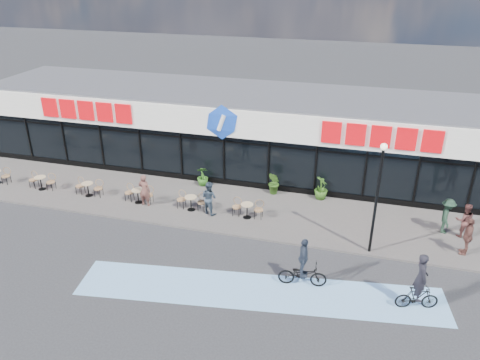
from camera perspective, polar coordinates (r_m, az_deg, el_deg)
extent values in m
plane|color=#28282B|center=(20.59, -7.73, -8.93)|extent=(120.00, 120.00, 0.00)
cube|color=#504B47|center=(24.14, -3.66, -3.06)|extent=(44.00, 5.00, 0.10)
cube|color=#75ABDE|center=(18.40, 2.30, -13.42)|extent=(14.17, 4.13, 0.01)
cube|color=black|center=(28.31, -0.14, 4.66)|extent=(30.00, 6.00, 3.00)
cube|color=white|center=(27.45, -0.23, 8.94)|extent=(30.60, 6.30, 1.50)
cube|color=#47474C|center=(27.38, -0.15, 10.63)|extent=(30.60, 6.30, 0.10)
cube|color=#0E349D|center=(25.04, -2.03, 5.59)|extent=(30.60, 0.08, 0.18)
cube|color=black|center=(25.19, -2.01, 4.74)|extent=(30.00, 0.06, 0.08)
cube|color=black|center=(26.16, -1.92, -0.28)|extent=(30.00, 0.10, 0.40)
cube|color=red|center=(27.95, -18.24, 8.07)|extent=(5.63, 0.18, 1.10)
cube|color=red|center=(23.52, 16.77, 5.10)|extent=(5.63, 0.18, 1.10)
ellipsoid|color=#1744B8|center=(24.56, -2.23, 7.04)|extent=(1.90, 0.24, 1.90)
cylinder|color=black|center=(31.47, -24.33, 4.51)|extent=(0.10, 0.10, 3.00)
cylinder|color=black|center=(29.98, -20.59, 4.19)|extent=(0.10, 0.10, 3.00)
cylinder|color=black|center=(28.62, -16.49, 3.81)|extent=(0.10, 0.10, 3.00)
cylinder|color=black|center=(27.43, -12.01, 3.38)|extent=(0.10, 0.10, 3.00)
cylinder|color=black|center=(26.42, -7.16, 2.89)|extent=(0.10, 0.10, 3.00)
cylinder|color=black|center=(25.62, -1.97, 2.33)|extent=(0.10, 0.10, 3.00)
cylinder|color=black|center=(25.04, 3.51, 1.73)|extent=(0.10, 0.10, 3.00)
cylinder|color=black|center=(24.70, 9.18, 1.09)|extent=(0.10, 0.10, 3.00)
cylinder|color=black|center=(24.61, 14.96, 0.43)|extent=(0.10, 0.10, 3.00)
cylinder|color=black|center=(24.77, 20.71, -0.24)|extent=(0.10, 0.10, 3.00)
cylinder|color=black|center=(25.18, 26.33, -0.88)|extent=(0.10, 0.10, 3.00)
cylinder|color=black|center=(19.99, 16.24, -2.68)|extent=(0.12, 0.12, 4.73)
sphere|color=#FFF2CC|center=(19.00, 17.14, 3.90)|extent=(0.28, 0.28, 0.28)
cylinder|color=tan|center=(27.51, -23.22, 0.31)|extent=(0.60, 0.60, 0.04)
cylinder|color=black|center=(27.64, -23.09, -0.35)|extent=(0.06, 0.06, 0.70)
cylinder|color=black|center=(27.79, -22.97, -1.02)|extent=(0.40, 0.40, 0.02)
cylinder|color=tan|center=(25.86, -18.13, -0.41)|extent=(0.60, 0.60, 0.04)
cylinder|color=black|center=(26.01, -18.02, -1.10)|extent=(0.06, 0.06, 0.70)
cylinder|color=black|center=(26.17, -17.92, -1.81)|extent=(0.40, 0.40, 0.02)
cylinder|color=tan|center=(24.46, -12.40, -1.21)|extent=(0.60, 0.60, 0.04)
cylinder|color=black|center=(24.61, -12.33, -1.94)|extent=(0.06, 0.06, 0.70)
cylinder|color=black|center=(24.78, -12.25, -2.68)|extent=(0.40, 0.40, 0.02)
cylinder|color=tan|center=(23.33, -6.05, -2.09)|extent=(0.60, 0.60, 0.04)
cylinder|color=black|center=(23.49, -6.01, -2.84)|extent=(0.06, 0.06, 0.70)
cylinder|color=black|center=(23.66, -5.97, -3.61)|extent=(0.40, 0.40, 0.02)
cylinder|color=tan|center=(22.52, 0.87, -3.01)|extent=(0.60, 0.60, 0.04)
cylinder|color=black|center=(22.69, 0.86, -3.79)|extent=(0.06, 0.06, 0.70)
cylinder|color=black|center=(22.86, 0.86, -4.57)|extent=(0.40, 0.40, 0.02)
imported|color=#285819|center=(25.92, -4.59, 0.48)|extent=(0.80, 0.80, 1.09)
imported|color=#2C4F16|center=(24.87, 4.20, -0.39)|extent=(0.86, 0.90, 1.28)
imported|color=#2C5217|center=(24.71, 9.86, -0.97)|extent=(0.84, 0.84, 1.22)
imported|color=brown|center=(24.08, -11.57, -1.23)|extent=(0.62, 0.41, 1.70)
imported|color=#2E3B48|center=(22.91, -3.79, -2.17)|extent=(1.02, 0.93, 1.70)
imported|color=brown|center=(22.01, 26.01, -6.16)|extent=(0.58, 1.07, 1.73)
imported|color=#1A2F21|center=(23.27, 23.91, -4.04)|extent=(0.70, 1.14, 1.69)
imported|color=#522D2A|center=(23.29, 25.70, -4.46)|extent=(0.85, 0.69, 1.65)
imported|color=black|center=(18.58, 7.62, -11.33)|extent=(1.95, 0.89, 0.99)
imported|color=#293241|center=(18.13, 7.76, -9.37)|extent=(0.52, 1.00, 1.63)
imported|color=black|center=(18.52, 20.76, -13.26)|extent=(1.62, 0.80, 0.94)
imported|color=black|center=(17.98, 21.22, -10.96)|extent=(0.60, 0.77, 1.87)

